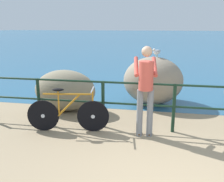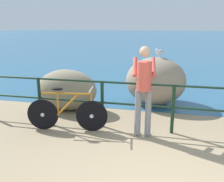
% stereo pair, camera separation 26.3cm
% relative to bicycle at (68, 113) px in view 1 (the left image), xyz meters
% --- Properties ---
extents(ground_plane, '(120.00, 120.00, 0.10)m').
position_rel_bicycle_xyz_m(ground_plane, '(2.13, 18.20, -0.44)').
color(ground_plane, '#937F60').
extents(sea_surface, '(120.00, 90.00, 0.01)m').
position_rel_bicycle_xyz_m(sea_surface, '(2.13, 46.57, -0.39)').
color(sea_surface, '#285B7F').
rests_on(sea_surface, ground_plane).
extents(promenade_railing, '(8.91, 0.07, 1.02)m').
position_rel_bicycle_xyz_m(promenade_railing, '(2.13, 0.35, 0.25)').
color(promenade_railing, black).
rests_on(promenade_railing, ground_plane).
extents(bicycle, '(1.69, 0.48, 0.92)m').
position_rel_bicycle_xyz_m(bicycle, '(0.00, 0.00, 0.00)').
color(bicycle, black).
rests_on(bicycle, ground_plane).
extents(person_at_railing, '(0.50, 0.66, 1.78)m').
position_rel_bicycle_xyz_m(person_at_railing, '(1.56, 0.07, 0.60)').
color(person_at_railing, slate).
rests_on(person_at_railing, ground_plane).
extents(breakwater_boulder_main, '(1.64, 1.52, 1.31)m').
position_rel_bicycle_xyz_m(breakwater_boulder_main, '(1.66, 2.29, 0.26)').
color(breakwater_boulder_main, gray).
rests_on(breakwater_boulder_main, ground).
extents(breakwater_boulder_left, '(1.58, 1.00, 1.06)m').
position_rel_bicycle_xyz_m(breakwater_boulder_left, '(-0.54, 1.25, 0.14)').
color(breakwater_boulder_left, gray).
rests_on(breakwater_boulder_left, ground).
extents(seagull, '(0.27, 0.31, 0.23)m').
position_rel_bicycle_xyz_m(seagull, '(1.72, 2.36, 1.06)').
color(seagull, gold).
rests_on(seagull, breakwater_boulder_main).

